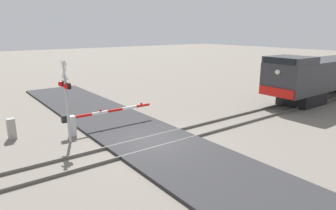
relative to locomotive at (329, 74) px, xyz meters
The scene contains 8 objects.
ground_plane 18.37m from the locomotive, 90.00° to the right, with size 160.00×160.00×0.00m, color slate.
rail_track_left 18.38m from the locomotive, 92.25° to the right, with size 0.08×80.00×0.15m, color #59544C.
rail_track_right 18.38m from the locomotive, 87.75° to the right, with size 0.08×80.00×0.15m, color #59544C.
road_surface 18.36m from the locomotive, 90.00° to the right, with size 36.00×4.67×0.15m, color #2D2D30.
locomotive is the anchor object (origin of this frame).
crossing_signal 21.88m from the locomotive, 97.30° to the right, with size 1.18×0.33×4.29m.
crossing_gate 20.87m from the locomotive, 100.17° to the right, with size 0.36×5.65×1.25m.
utility_cabinet 24.60m from the locomotive, 102.16° to the right, with size 0.39×0.40×1.13m, color #999993.
Camera 1 is at (12.19, -8.15, 5.77)m, focal length 32.05 mm.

